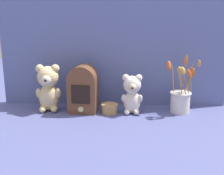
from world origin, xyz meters
TOP-DOWN VIEW (x-y plane):
  - ground_plane at (0.00, 0.00)m, footprint 4.00×4.00m
  - backdrop_wall at (0.00, 0.17)m, footprint 1.31×0.02m
  - teddy_bear_large at (-0.35, 0.02)m, footprint 0.14×0.13m
  - teddy_bear_medium at (0.11, 0.00)m, footprint 0.11×0.11m
  - flower_vase at (0.37, 0.03)m, footprint 0.18×0.14m
  - vintage_radio at (-0.16, 0.02)m, footprint 0.16×0.14m
  - decorative_tin_tall at (-0.01, 0.00)m, footprint 0.09×0.09m

SIDE VIEW (x-z plane):
  - ground_plane at x=0.00m, z-range 0.00..0.00m
  - decorative_tin_tall at x=-0.01m, z-range 0.00..0.05m
  - flower_vase at x=0.37m, z-range -0.07..0.24m
  - teddy_bear_medium at x=0.11m, z-range 0.00..0.22m
  - vintage_radio at x=-0.16m, z-range 0.00..0.26m
  - teddy_bear_large at x=-0.35m, z-range 0.01..0.27m
  - backdrop_wall at x=0.00m, z-range 0.00..0.79m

